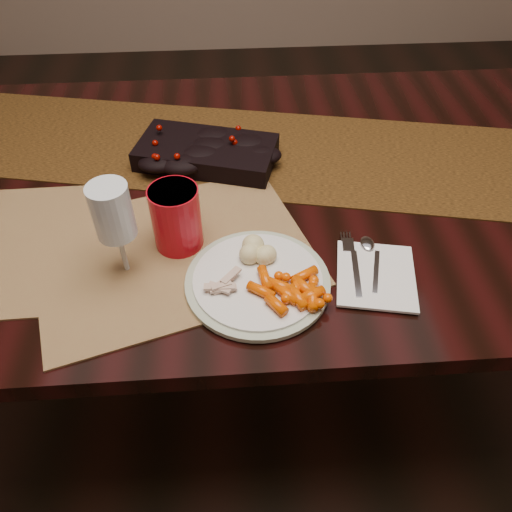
{
  "coord_description": "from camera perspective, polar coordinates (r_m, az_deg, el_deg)",
  "views": [
    {
      "loc": [
        -0.08,
        -0.91,
        1.42
      ],
      "look_at": [
        -0.03,
        -0.3,
        0.8
      ],
      "focal_mm": 35.0,
      "sensor_mm": 36.0,
      "label": 1
    }
  ],
  "objects": [
    {
      "name": "spoon",
      "position": [
        0.95,
        13.25,
        -0.71
      ],
      "size": [
        0.06,
        0.14,
        0.0
      ],
      "primitive_type": null,
      "rotation": [
        0.0,
        0.0,
        -0.28
      ],
      "color": "#ACACBB",
      "rests_on": "napkin"
    },
    {
      "name": "red_cup",
      "position": [
        0.94,
        -9.1,
        4.34
      ],
      "size": [
        0.11,
        0.11,
        0.13
      ],
      "primitive_type": "cylinder",
      "rotation": [
        0.0,
        0.0,
        -0.21
      ],
      "color": "#AB0917",
      "rests_on": "placemat_main"
    },
    {
      "name": "dining_table",
      "position": [
        1.39,
        0.56,
        -3.63
      ],
      "size": [
        1.8,
        1.0,
        0.75
      ],
      "primitive_type": "cube",
      "color": "black",
      "rests_on": "floor"
    },
    {
      "name": "placemat_main",
      "position": [
        0.96,
        -9.39,
        0.41
      ],
      "size": [
        0.59,
        0.5,
        0.0
      ],
      "primitive_type": "cube",
      "rotation": [
        0.0,
        0.0,
        0.29
      ],
      "color": "#9A6950",
      "rests_on": "dining_table"
    },
    {
      "name": "wine_glass",
      "position": [
        0.89,
        -15.54,
        2.67
      ],
      "size": [
        0.07,
        0.07,
        0.19
      ],
      "primitive_type": null,
      "rotation": [
        0.0,
        0.0,
        -0.05
      ],
      "color": "#ADBFCB",
      "rests_on": "dining_table"
    },
    {
      "name": "baby_carrots",
      "position": [
        0.86,
        3.37,
        -3.78
      ],
      "size": [
        0.11,
        0.09,
        0.02
      ],
      "primitive_type": null,
      "rotation": [
        0.0,
        0.0,
        0.02
      ],
      "color": "#DD4A00",
      "rests_on": "dinner_plate"
    },
    {
      "name": "fork",
      "position": [
        0.93,
        11.15,
        -1.09
      ],
      "size": [
        0.04,
        0.15,
        0.0
      ],
      "primitive_type": null,
      "rotation": [
        0.0,
        0.0,
        -0.12
      ],
      "color": "white",
      "rests_on": "napkin"
    },
    {
      "name": "floor",
      "position": [
        1.69,
        0.47,
        -12.01
      ],
      "size": [
        5.0,
        5.0,
        0.0
      ],
      "primitive_type": "plane",
      "color": "black",
      "rests_on": "ground"
    },
    {
      "name": "turkey_shreds",
      "position": [
        0.87,
        -3.49,
        -3.2
      ],
      "size": [
        0.08,
        0.07,
        0.02
      ],
      "primitive_type": null,
      "rotation": [
        0.0,
        0.0,
        0.21
      ],
      "color": "#CDA89A",
      "rests_on": "dinner_plate"
    },
    {
      "name": "napkin",
      "position": [
        0.93,
        13.54,
        -2.15
      ],
      "size": [
        0.17,
        0.19,
        0.01
      ],
      "primitive_type": "cube",
      "rotation": [
        0.0,
        0.0,
        -0.2
      ],
      "color": "white",
      "rests_on": "placemat_main"
    },
    {
      "name": "table_runner",
      "position": [
        1.22,
        2.73,
        11.7
      ],
      "size": [
        1.84,
        0.74,
        0.0
      ],
      "primitive_type": "cube",
      "rotation": [
        0.0,
        0.0,
        -0.21
      ],
      "color": "#5B370C",
      "rests_on": "dining_table"
    },
    {
      "name": "centerpiece",
      "position": [
        1.17,
        -5.68,
        12.01
      ],
      "size": [
        0.34,
        0.24,
        0.06
      ],
      "primitive_type": null,
      "rotation": [
        0.0,
        0.0,
        -0.29
      ],
      "color": "black",
      "rests_on": "table_runner"
    },
    {
      "name": "dinner_plate",
      "position": [
        0.89,
        0.19,
        -2.84
      ],
      "size": [
        0.26,
        0.26,
        0.01
      ],
      "primitive_type": "cylinder",
      "rotation": [
        0.0,
        0.0,
        -0.01
      ],
      "color": "silver",
      "rests_on": "placemat_main"
    },
    {
      "name": "mashed_potatoes",
      "position": [
        0.91,
        0.32,
        1.08
      ],
      "size": [
        0.08,
        0.07,
        0.04
      ],
      "primitive_type": null,
      "rotation": [
        0.0,
        0.0,
        -0.14
      ],
      "color": "#CBC17E",
      "rests_on": "dinner_plate"
    }
  ]
}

